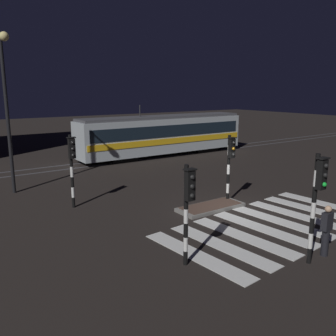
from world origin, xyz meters
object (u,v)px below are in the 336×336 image
at_px(traffic_light_median_centre, 230,159).
at_px(traffic_light_corner_far_left, 72,160).
at_px(pedestrian_waiting_at_kerb, 326,230).
at_px(traffic_light_corner_near_left, 188,201).
at_px(street_lamp_trackside_left, 7,97).
at_px(tram, 163,134).
at_px(traffic_light_kerb_mid_left, 317,193).

bearing_deg(traffic_light_median_centre, traffic_light_corner_far_left, 151.72).
bearing_deg(pedestrian_waiting_at_kerb, traffic_light_corner_near_left, 154.27).
bearing_deg(pedestrian_waiting_at_kerb, street_lamp_trackside_left, 116.60).
relative_size(traffic_light_median_centre, traffic_light_corner_far_left, 0.96).
relative_size(traffic_light_corner_near_left, traffic_light_median_centre, 0.98).
bearing_deg(street_lamp_trackside_left, pedestrian_waiting_at_kerb, -63.40).
distance_m(traffic_light_median_centre, street_lamp_trackside_left, 11.36).
bearing_deg(street_lamp_trackside_left, traffic_light_corner_far_left, -66.86).
xyz_separation_m(traffic_light_median_centre, street_lamp_trackside_left, (-8.10, 7.44, 2.82)).
bearing_deg(tram, traffic_light_median_centre, -110.03).
bearing_deg(traffic_light_median_centre, tram, 69.97).
relative_size(traffic_light_corner_far_left, tram, 0.23).
xyz_separation_m(traffic_light_corner_near_left, traffic_light_kerb_mid_left, (3.25, -2.11, 0.21)).
height_order(traffic_light_corner_near_left, traffic_light_median_centre, traffic_light_median_centre).
bearing_deg(traffic_light_kerb_mid_left, traffic_light_median_centre, 69.35).
bearing_deg(traffic_light_corner_far_left, traffic_light_corner_near_left, -83.35).
distance_m(traffic_light_median_centre, tram, 13.12).
bearing_deg(traffic_light_corner_far_left, pedestrian_waiting_at_kerb, -61.99).
bearing_deg(traffic_light_corner_near_left, traffic_light_kerb_mid_left, -33.00).
height_order(traffic_light_corner_near_left, traffic_light_kerb_mid_left, traffic_light_kerb_mid_left).
bearing_deg(pedestrian_waiting_at_kerb, tram, 72.09).
bearing_deg(tram, traffic_light_kerb_mid_left, -110.23).
xyz_separation_m(traffic_light_corner_near_left, street_lamp_trackside_left, (-2.57, 11.38, 2.88)).
relative_size(traffic_light_kerb_mid_left, pedestrian_waiting_at_kerb, 2.04).
bearing_deg(traffic_light_corner_near_left, traffic_light_median_centre, 35.48).
bearing_deg(traffic_light_kerb_mid_left, pedestrian_waiting_at_kerb, 8.03).
relative_size(street_lamp_trackside_left, tram, 0.54).
bearing_deg(traffic_light_corner_near_left, tram, 58.35).
distance_m(traffic_light_median_centre, pedestrian_waiting_at_kerb, 6.23).
relative_size(tram, pedestrian_waiting_at_kerb, 8.56).
xyz_separation_m(traffic_light_corner_near_left, traffic_light_median_centre, (5.54, 3.95, 0.05)).
distance_m(traffic_light_corner_far_left, street_lamp_trackside_left, 5.14).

